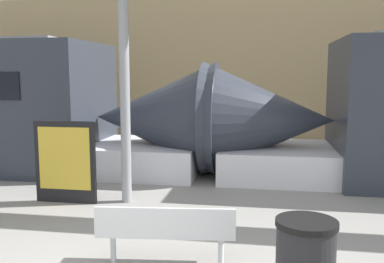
{
  "coord_description": "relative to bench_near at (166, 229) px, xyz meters",
  "views": [
    {
      "loc": [
        1.12,
        -3.31,
        2.33
      ],
      "look_at": [
        -0.04,
        3.61,
        1.4
      ],
      "focal_mm": 40.0,
      "sensor_mm": 36.0,
      "label": 1
    }
  ],
  "objects": [
    {
      "name": "station_wall",
      "position": [
        0.01,
        9.83,
        2.01
      ],
      "size": [
        56.0,
        0.2,
        5.0
      ],
      "primitive_type": "cube",
      "color": "tan",
      "rests_on": "ground_plane"
    },
    {
      "name": "bench_near",
      "position": [
        0.0,
        0.0,
        0.0
      ],
      "size": [
        1.7,
        0.62,
        0.79
      ],
      "rotation": [
        0.0,
        0.0,
        0.11
      ],
      "color": "silver",
      "rests_on": "ground_plane"
    },
    {
      "name": "poster_board",
      "position": [
        -2.41,
        2.32,
        0.27
      ],
      "size": [
        1.16,
        0.07,
        1.51
      ],
      "color": "black",
      "rests_on": "ground_plane"
    },
    {
      "name": "support_column_near",
      "position": [
        -1.33,
        2.55,
        1.45
      ],
      "size": [
        0.18,
        0.18,
        3.88
      ],
      "primitive_type": "cylinder",
      "color": "gray",
      "rests_on": "ground_plane"
    }
  ]
}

